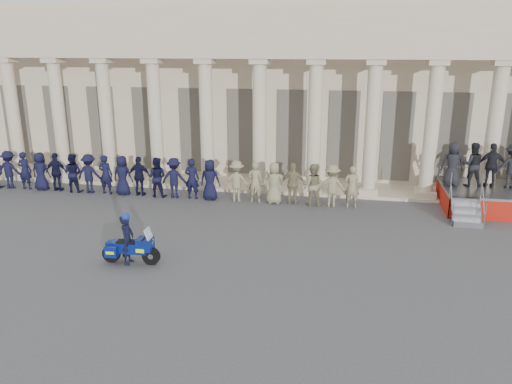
{
  "coord_description": "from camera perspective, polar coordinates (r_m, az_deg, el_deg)",
  "views": [
    {
      "loc": [
        5.52,
        -15.14,
        6.89
      ],
      "look_at": [
        2.19,
        2.44,
        1.6
      ],
      "focal_mm": 35.0,
      "sensor_mm": 36.0,
      "label": 1
    }
  ],
  "objects": [
    {
      "name": "reviewing_stand",
      "position": [
        23.78,
        26.01,
        1.99
      ],
      "size": [
        4.94,
        4.38,
        2.87
      ],
      "color": "gray",
      "rests_on": "ground"
    },
    {
      "name": "rider",
      "position": [
        16.74,
        -14.51,
        -5.16
      ],
      "size": [
        0.43,
        0.62,
        1.75
      ],
      "rotation": [
        0.0,
        0.0,
        1.62
      ],
      "color": "black",
      "rests_on": "ground"
    },
    {
      "name": "motorcycle",
      "position": [
        16.82,
        -14.08,
        -6.22
      ],
      "size": [
        1.96,
        0.81,
        1.26
      ],
      "rotation": [
        0.0,
        0.0,
        0.05
      ],
      "color": "black",
      "rests_on": "ground"
    },
    {
      "name": "ground",
      "position": [
        17.53,
        -8.6,
        -6.88
      ],
      "size": [
        90.0,
        90.0,
        0.0
      ],
      "primitive_type": "plane",
      "color": "#434346",
      "rests_on": "ground"
    },
    {
      "name": "officer_rank",
      "position": [
        23.96,
        -12.1,
        1.72
      ],
      "size": [
        19.35,
        0.72,
        1.89
      ],
      "color": "black",
      "rests_on": "ground"
    },
    {
      "name": "building",
      "position": [
        30.48,
        0.27,
        12.01
      ],
      "size": [
        40.0,
        12.5,
        9.0
      ],
      "color": "#C3AF92",
      "rests_on": "ground"
    }
  ]
}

